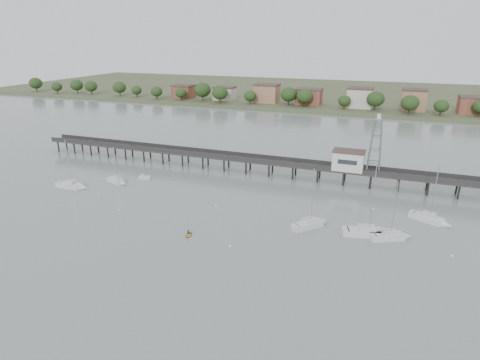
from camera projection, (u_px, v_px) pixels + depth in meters
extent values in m
plane|color=slate|center=(146.00, 284.00, 65.00)|extent=(500.00, 500.00, 0.00)
cube|color=#2D2823|center=(259.00, 161.00, 116.66)|extent=(150.00, 5.00, 0.50)
cube|color=#333335|center=(257.00, 161.00, 114.27)|extent=(150.00, 0.12, 1.10)
cube|color=#333335|center=(262.00, 156.00, 118.50)|extent=(150.00, 0.12, 1.10)
cylinder|color=black|center=(58.00, 146.00, 139.64)|extent=(0.50, 0.50, 4.40)
cylinder|color=black|center=(66.00, 144.00, 142.99)|extent=(0.50, 0.50, 4.40)
cylinder|color=black|center=(257.00, 169.00, 115.64)|extent=(0.50, 0.50, 4.40)
cylinder|color=black|center=(261.00, 166.00, 118.99)|extent=(0.50, 0.50, 4.40)
cube|color=silver|center=(348.00, 161.00, 107.51)|extent=(8.00, 5.00, 5.00)
cube|color=#4C3833|center=(349.00, 151.00, 106.62)|extent=(8.40, 5.40, 0.30)
cube|color=slate|center=(379.00, 119.00, 101.44)|extent=(1.80, 1.80, 0.30)
cube|color=silver|center=(379.00, 116.00, 101.19)|extent=(0.90, 0.90, 1.20)
cube|color=silver|center=(71.00, 186.00, 106.42)|extent=(6.45, 2.83, 1.65)
cone|color=silver|center=(83.00, 188.00, 105.33)|extent=(2.77, 2.61, 2.46)
cube|color=silver|center=(70.00, 182.00, 106.03)|extent=(2.92, 2.13, 0.75)
cylinder|color=#A5A8AA|center=(68.00, 162.00, 104.02)|extent=(0.18, 0.18, 11.85)
cylinder|color=#A5A8AA|center=(66.00, 180.00, 106.13)|extent=(3.69, 0.34, 0.12)
cube|color=silver|center=(116.00, 181.00, 109.84)|extent=(5.04, 2.85, 1.65)
cone|color=silver|center=(124.00, 183.00, 108.31)|extent=(2.34, 2.24, 1.85)
cube|color=silver|center=(116.00, 177.00, 109.45)|extent=(2.38, 1.91, 0.75)
cylinder|color=#A5A8AA|center=(115.00, 163.00, 107.89)|extent=(0.18, 0.18, 8.90)
cylinder|color=#A5A8AA|center=(114.00, 175.00, 109.67)|extent=(2.73, 0.73, 0.12)
cube|color=silver|center=(366.00, 233.00, 80.98)|extent=(7.99, 4.85, 1.65)
cone|color=silver|center=(390.00, 234.00, 80.63)|extent=(3.80, 3.65, 2.91)
cube|color=silver|center=(367.00, 228.00, 80.58)|extent=(3.84, 3.15, 0.75)
cylinder|color=#A5A8AA|center=(373.00, 197.00, 78.29)|extent=(0.18, 0.18, 14.03)
cylinder|color=#A5A8AA|center=(361.00, 225.00, 80.49)|extent=(4.23, 1.31, 0.12)
cube|color=silver|center=(428.00, 219.00, 87.09)|extent=(6.61, 4.86, 1.65)
cone|color=silver|center=(446.00, 225.00, 84.46)|extent=(3.37, 3.29, 2.40)
cube|color=silver|center=(429.00, 214.00, 86.69)|extent=(3.31, 2.93, 0.75)
cylinder|color=#A5A8AA|center=(435.00, 191.00, 84.56)|extent=(0.18, 0.18, 11.58)
cylinder|color=#A5A8AA|center=(424.00, 211.00, 87.21)|extent=(3.29, 1.68, 0.12)
cube|color=silver|center=(309.00, 225.00, 84.30)|extent=(5.91, 6.26, 1.65)
cone|color=silver|center=(323.00, 221.00, 86.04)|extent=(3.52, 3.54, 2.42)
cube|color=silver|center=(309.00, 220.00, 83.91)|extent=(3.27, 3.35, 0.75)
cylinder|color=#A5A8AA|center=(312.00, 196.00, 82.25)|extent=(0.18, 0.18, 11.65)
cylinder|color=#A5A8AA|center=(305.00, 219.00, 83.26)|extent=(2.48, 2.80, 0.12)
cube|color=silver|center=(389.00, 237.00, 79.27)|extent=(6.24, 4.64, 1.65)
cone|color=silver|center=(406.00, 236.00, 79.63)|extent=(3.19, 3.12, 2.27)
cube|color=silver|center=(389.00, 232.00, 78.87)|extent=(3.13, 2.78, 0.75)
cylinder|color=#A5A8AA|center=(395.00, 208.00, 77.18)|extent=(0.18, 0.18, 10.95)
cylinder|color=#A5A8AA|center=(385.00, 230.00, 78.59)|extent=(3.10, 1.63, 0.12)
cube|color=silver|center=(145.00, 178.00, 113.18)|extent=(3.46, 1.95, 0.91)
cube|color=silver|center=(142.00, 176.00, 113.11)|extent=(1.27, 1.27, 0.54)
imported|color=gold|center=(188.00, 236.00, 80.89)|extent=(1.80, 0.81, 2.43)
imported|color=black|center=(188.00, 236.00, 80.89)|extent=(0.55, 1.24, 0.29)
ellipsoid|color=#F7EFC0|center=(373.00, 209.00, 93.42)|extent=(0.56, 0.56, 0.39)
ellipsoid|color=#F7EFC0|center=(216.00, 206.00, 95.02)|extent=(0.56, 0.56, 0.39)
ellipsoid|color=#F7EFC0|center=(452.00, 256.00, 73.33)|extent=(0.56, 0.56, 0.39)
ellipsoid|color=#F7EFC0|center=(99.00, 194.00, 102.09)|extent=(0.56, 0.56, 0.39)
ellipsoid|color=#F7EFC0|center=(119.00, 211.00, 92.42)|extent=(0.56, 0.56, 0.39)
ellipsoid|color=#F7EFC0|center=(230.00, 246.00, 76.81)|extent=(0.56, 0.56, 0.39)
cube|color=#475133|center=(340.00, 93.00, 280.93)|extent=(500.00, 170.00, 1.40)
cube|color=brown|center=(184.00, 90.00, 254.08)|extent=(13.00, 10.50, 9.00)
cube|color=brown|center=(225.00, 92.00, 244.87)|extent=(13.00, 10.50, 9.00)
cube|color=brown|center=(267.00, 95.00, 236.00)|extent=(13.00, 10.50, 9.00)
cube|color=brown|center=(309.00, 97.00, 227.78)|extent=(13.00, 10.50, 9.00)
cube|color=brown|center=(360.00, 99.00, 218.57)|extent=(13.00, 10.50, 9.00)
cube|color=brown|center=(413.00, 102.00, 209.70)|extent=(13.00, 10.50, 9.00)
cube|color=brown|center=(471.00, 105.00, 200.82)|extent=(13.00, 10.50, 9.00)
ellipsoid|color=#1D3515|center=(133.00, 90.00, 253.26)|extent=(8.00, 8.00, 6.80)
ellipsoid|color=#1D3515|center=(323.00, 100.00, 213.81)|extent=(8.00, 8.00, 6.80)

